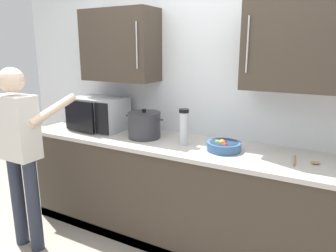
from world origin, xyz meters
The scene contains 8 objects.
back_wall_tiled centered at (0.00, 1.15, 1.40)m, with size 4.32×0.44×2.62m.
counter_unit centered at (0.00, 0.82, 0.46)m, with size 3.11×0.66×0.93m.
microwave_oven centered at (-1.01, 0.86, 1.08)m, with size 0.53×0.40×0.32m.
wooden_spoon centered at (0.94, 0.82, 0.93)m, with size 0.19×0.21×0.02m.
fruit_bowl centered at (0.34, 0.80, 0.97)m, with size 0.27×0.27×0.10m.
stock_pot centered at (-0.42, 0.82, 1.04)m, with size 0.39×0.30×0.26m.
thermos_flask centered at (-0.01, 0.80, 1.08)m, with size 0.08×0.08×0.31m.
person_figure centered at (-1.18, 0.10, 0.94)m, with size 0.46×0.56×1.57m.
Camera 1 is at (1.10, -1.50, 1.71)m, focal length 33.81 mm.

